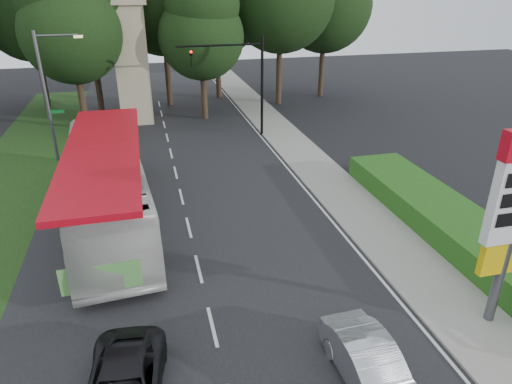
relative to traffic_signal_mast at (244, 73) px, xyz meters
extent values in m
cube|color=black|center=(-5.68, -12.00, -4.66)|extent=(14.00, 80.00, 0.02)
cube|color=gray|center=(2.82, -12.00, -4.61)|extent=(3.00, 80.00, 0.12)
cube|color=#193814|center=(-15.18, -6.00, -4.66)|extent=(5.00, 50.00, 0.02)
cube|color=#215516|center=(5.82, -16.00, -4.07)|extent=(3.00, 14.00, 1.20)
cylinder|color=#59595E|center=(3.52, -22.00, -3.07)|extent=(0.32, 0.32, 3.20)
cube|color=gold|center=(3.52, -22.00, -2.07)|extent=(1.80, 0.25, 1.10)
cylinder|color=black|center=(1.32, 0.00, -1.07)|extent=(0.20, 0.20, 7.20)
cylinder|color=black|center=(-1.68, 0.00, 1.93)|extent=(6.00, 0.14, 0.14)
imported|color=black|center=(-3.68, 0.00, 1.68)|extent=(0.18, 0.22, 1.10)
sphere|color=#FF0C05|center=(-3.68, -0.15, 1.58)|extent=(0.18, 0.18, 0.18)
cylinder|color=#59595E|center=(-12.88, -2.00, -0.67)|extent=(0.20, 0.20, 8.00)
cylinder|color=#59595E|center=(-11.68, -2.00, 3.03)|extent=(2.40, 0.12, 0.12)
cube|color=#FFE599|center=(-10.48, -2.00, 2.93)|extent=(0.50, 0.22, 0.14)
cube|color=#0C591E|center=(-12.43, -2.00, -1.47)|extent=(0.85, 0.04, 0.22)
cube|color=#0C591E|center=(-12.88, -1.55, -1.77)|extent=(0.04, 0.85, 0.22)
cube|color=tan|center=(-7.68, 6.00, -0.17)|extent=(2.50, 2.50, 9.00)
cube|color=tan|center=(-7.68, 6.00, 4.63)|extent=(3.00, 3.00, 0.60)
cylinder|color=#2D2116|center=(-15.68, 13.00, -1.97)|extent=(0.50, 0.50, 5.40)
sphere|color=black|center=(-15.68, 13.00, 3.58)|extent=(8.40, 8.40, 8.40)
cylinder|color=#2D2116|center=(-10.68, 9.00, -1.43)|extent=(0.50, 0.50, 6.48)
cylinder|color=#2D2116|center=(-4.68, 11.00, -1.70)|extent=(0.50, 0.50, 5.94)
sphere|color=black|center=(-4.68, 11.00, 4.40)|extent=(9.24, 9.24, 9.24)
cylinder|color=#2D2116|center=(0.32, 13.00, -2.06)|extent=(0.50, 0.50, 5.22)
sphere|color=black|center=(0.32, 13.00, 3.30)|extent=(8.12, 8.12, 8.12)
cylinder|color=#2D2116|center=(5.32, 9.00, -1.61)|extent=(0.50, 0.50, 6.12)
cylinder|color=#2D2116|center=(10.32, 11.00, -1.88)|extent=(0.50, 0.50, 5.58)
sphere|color=black|center=(10.32, 11.00, 3.85)|extent=(8.68, 8.68, 8.68)
cylinder|color=#2D2116|center=(-11.68, 5.00, -2.33)|extent=(0.50, 0.50, 4.68)
sphere|color=black|center=(-11.68, 5.00, 2.48)|extent=(7.28, 7.28, 7.28)
cylinder|color=#2D2116|center=(-2.18, 5.50, -2.51)|extent=(0.50, 0.50, 4.32)
sphere|color=black|center=(-2.18, 5.50, 1.93)|extent=(6.72, 6.72, 6.72)
sphere|color=black|center=(-2.18, 5.50, 4.33)|extent=(5.76, 5.76, 5.76)
imported|color=silver|center=(-9.18, -11.52, -2.78)|extent=(4.31, 13.84, 3.80)
imported|color=#B3B4BB|center=(-1.70, -23.49, -3.98)|extent=(1.58, 4.24, 1.38)
camera|label=1|loc=(-7.19, -31.99, 5.92)|focal=32.00mm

